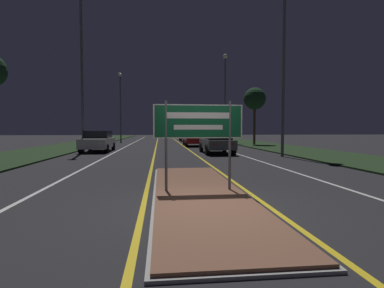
{
  "coord_description": "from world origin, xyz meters",
  "views": [
    {
      "loc": [
        -0.98,
        -6.16,
        1.67
      ],
      "look_at": [
        0.0,
        2.93,
        1.21
      ],
      "focal_mm": 28.0,
      "sensor_mm": 36.0,
      "label": 1
    }
  ],
  "objects_px": {
    "highway_sign": "(198,126)",
    "streetlight_left_near": "(82,53)",
    "car_receding_1": "(194,139)",
    "car_receding_2": "(186,135)",
    "car_approaching_0": "(98,141)",
    "car_receding_0": "(217,142)",
    "streetlight_left_far": "(120,99)",
    "streetlight_right_far": "(225,87)",
    "streetlight_right_near": "(284,37)"
  },
  "relations": [
    {
      "from": "streetlight_right_far",
      "to": "car_approaching_0",
      "type": "bearing_deg",
      "value": -135.73
    },
    {
      "from": "streetlight_right_near",
      "to": "car_approaching_0",
      "type": "relative_size",
      "value": 2.2
    },
    {
      "from": "streetlight_left_far",
      "to": "car_receding_1",
      "type": "height_order",
      "value": "streetlight_left_far"
    },
    {
      "from": "streetlight_left_far",
      "to": "car_receding_2",
      "type": "relative_size",
      "value": 2.21
    },
    {
      "from": "streetlight_left_far",
      "to": "car_approaching_0",
      "type": "xyz_separation_m",
      "value": [
        0.62,
        -17.99,
        -4.89
      ]
    },
    {
      "from": "highway_sign",
      "to": "streetlight_left_far",
      "type": "distance_m",
      "value": 34.02
    },
    {
      "from": "streetlight_right_near",
      "to": "car_receding_1",
      "type": "height_order",
      "value": "streetlight_right_near"
    },
    {
      "from": "car_approaching_0",
      "to": "streetlight_left_near",
      "type": "bearing_deg",
      "value": -138.93
    },
    {
      "from": "streetlight_right_near",
      "to": "streetlight_right_far",
      "type": "distance_m",
      "value": 17.37
    },
    {
      "from": "streetlight_right_far",
      "to": "highway_sign",
      "type": "bearing_deg",
      "value": -103.81
    },
    {
      "from": "highway_sign",
      "to": "car_receding_2",
      "type": "height_order",
      "value": "highway_sign"
    },
    {
      "from": "highway_sign",
      "to": "car_receding_2",
      "type": "relative_size",
      "value": 0.55
    },
    {
      "from": "streetlight_right_far",
      "to": "car_approaching_0",
      "type": "height_order",
      "value": "streetlight_right_far"
    },
    {
      "from": "car_receding_0",
      "to": "car_receding_1",
      "type": "height_order",
      "value": "car_receding_0"
    },
    {
      "from": "car_receding_1",
      "to": "car_approaching_0",
      "type": "distance_m",
      "value": 10.03
    },
    {
      "from": "highway_sign",
      "to": "streetlight_right_near",
      "type": "xyz_separation_m",
      "value": [
        6.4,
        9.79,
        5.37
      ]
    },
    {
      "from": "car_receding_0",
      "to": "car_receding_1",
      "type": "distance_m",
      "value": 8.89
    },
    {
      "from": "streetlight_left_near",
      "to": "car_receding_0",
      "type": "relative_size",
      "value": 2.51
    },
    {
      "from": "streetlight_left_near",
      "to": "car_receding_1",
      "type": "bearing_deg",
      "value": 38.16
    },
    {
      "from": "streetlight_left_far",
      "to": "car_receding_0",
      "type": "height_order",
      "value": "streetlight_left_far"
    },
    {
      "from": "highway_sign",
      "to": "streetlight_left_near",
      "type": "relative_size",
      "value": 0.2
    },
    {
      "from": "streetlight_left_far",
      "to": "car_approaching_0",
      "type": "height_order",
      "value": "streetlight_left_far"
    },
    {
      "from": "streetlight_left_far",
      "to": "car_receding_0",
      "type": "xyz_separation_m",
      "value": [
        9.05,
        -20.71,
        -4.94
      ]
    },
    {
      "from": "car_receding_1",
      "to": "streetlight_right_far",
      "type": "bearing_deg",
      "value": 53.28
    },
    {
      "from": "streetlight_left_near",
      "to": "streetlight_right_far",
      "type": "relative_size",
      "value": 1.08
    },
    {
      "from": "car_approaching_0",
      "to": "highway_sign",
      "type": "bearing_deg",
      "value": -69.98
    },
    {
      "from": "car_receding_1",
      "to": "car_approaching_0",
      "type": "relative_size",
      "value": 0.96
    },
    {
      "from": "highway_sign",
      "to": "streetlight_left_far",
      "type": "relative_size",
      "value": 0.25
    },
    {
      "from": "car_receding_2",
      "to": "car_receding_0",
      "type": "bearing_deg",
      "value": -89.58
    },
    {
      "from": "car_receding_2",
      "to": "car_approaching_0",
      "type": "height_order",
      "value": "car_receding_2"
    },
    {
      "from": "car_approaching_0",
      "to": "car_receding_0",
      "type": "bearing_deg",
      "value": -17.92
    },
    {
      "from": "car_receding_0",
      "to": "car_receding_1",
      "type": "relative_size",
      "value": 1.01
    },
    {
      "from": "highway_sign",
      "to": "streetlight_right_near",
      "type": "relative_size",
      "value": 0.22
    },
    {
      "from": "streetlight_right_near",
      "to": "highway_sign",
      "type": "bearing_deg",
      "value": -123.17
    },
    {
      "from": "highway_sign",
      "to": "car_receding_2",
      "type": "distance_m",
      "value": 34.3
    },
    {
      "from": "streetlight_right_far",
      "to": "car_receding_1",
      "type": "relative_size",
      "value": 2.34
    },
    {
      "from": "streetlight_left_far",
      "to": "car_receding_2",
      "type": "bearing_deg",
      "value": 6.12
    },
    {
      "from": "streetlight_left_far",
      "to": "streetlight_right_far",
      "type": "distance_m",
      "value": 14.24
    },
    {
      "from": "streetlight_right_near",
      "to": "car_approaching_0",
      "type": "xyz_separation_m",
      "value": [
        -11.95,
        5.44,
        -6.33
      ]
    },
    {
      "from": "streetlight_left_far",
      "to": "streetlight_right_far",
      "type": "bearing_deg",
      "value": -25.28
    },
    {
      "from": "streetlight_right_near",
      "to": "streetlight_right_far",
      "type": "height_order",
      "value": "streetlight_right_far"
    },
    {
      "from": "highway_sign",
      "to": "streetlight_left_near",
      "type": "bearing_deg",
      "value": 113.97
    },
    {
      "from": "streetlight_left_near",
      "to": "car_receding_2",
      "type": "distance_m",
      "value": 22.61
    },
    {
      "from": "streetlight_left_near",
      "to": "car_receding_0",
      "type": "bearing_deg",
      "value": -11.88
    },
    {
      "from": "streetlight_left_far",
      "to": "streetlight_right_far",
      "type": "xyz_separation_m",
      "value": [
        12.85,
        -6.07,
        0.95
      ]
    },
    {
      "from": "streetlight_right_far",
      "to": "car_approaching_0",
      "type": "xyz_separation_m",
      "value": [
        -12.22,
        -11.92,
        -5.84
      ]
    },
    {
      "from": "highway_sign",
      "to": "car_receding_2",
      "type": "bearing_deg",
      "value": 85.45
    },
    {
      "from": "highway_sign",
      "to": "car_receding_2",
      "type": "xyz_separation_m",
      "value": [
        2.72,
        34.18,
        -0.95
      ]
    },
    {
      "from": "car_receding_1",
      "to": "car_receding_2",
      "type": "relative_size",
      "value": 1.07
    },
    {
      "from": "streetlight_right_far",
      "to": "car_receding_2",
      "type": "height_order",
      "value": "streetlight_right_far"
    }
  ]
}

